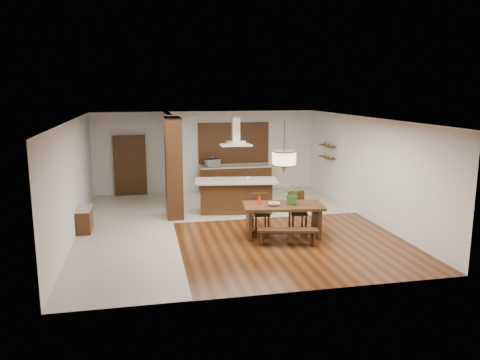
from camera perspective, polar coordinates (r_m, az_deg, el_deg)
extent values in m
plane|color=#3B1C0A|center=(12.91, -1.31, -5.51)|extent=(9.00, 9.00, 0.00)
cube|color=white|center=(12.40, -1.37, 7.45)|extent=(8.00, 9.00, 0.04)
cube|color=silver|center=(16.97, -4.13, 3.45)|extent=(8.00, 0.04, 2.90)
cube|color=silver|center=(8.29, 4.40, -4.50)|extent=(8.00, 0.04, 2.90)
cube|color=silver|center=(12.49, -19.69, 0.13)|extent=(0.04, 9.00, 2.90)
cube|color=silver|center=(13.86, 15.15, 1.41)|extent=(0.04, 9.00, 2.90)
cube|color=beige|center=(12.71, -13.65, -6.06)|extent=(2.50, 9.00, 0.01)
cube|color=beige|center=(15.52, 1.53, -2.66)|extent=(5.50, 4.00, 0.01)
cube|color=#3F200F|center=(12.40, -1.37, 7.38)|extent=(8.00, 9.00, 0.02)
cube|color=black|center=(13.58, -8.09, 1.49)|extent=(0.45, 1.00, 2.90)
cube|color=silver|center=(15.65, -8.62, 2.72)|extent=(0.18, 2.40, 2.90)
cube|color=black|center=(12.90, -18.41, -4.63)|extent=(0.37, 0.88, 0.63)
cube|color=black|center=(16.78, -13.24, 1.72)|extent=(1.10, 0.20, 2.10)
cube|color=black|center=(17.00, -0.61, 0.08)|extent=(2.60, 0.60, 0.90)
cube|color=#BEB3A6|center=(16.91, -0.61, 1.66)|extent=(2.60, 0.62, 0.05)
cube|color=olive|center=(17.05, -0.79, 4.53)|extent=(2.60, 0.08, 1.50)
cube|color=black|center=(16.15, 10.56, 2.73)|extent=(0.26, 0.90, 0.04)
cube|color=black|center=(16.10, 10.61, 4.14)|extent=(0.26, 0.90, 0.04)
cube|color=black|center=(11.79, 5.28, -3.15)|extent=(2.10, 1.26, 0.07)
cube|color=black|center=(11.79, 1.10, -5.18)|extent=(0.20, 0.80, 0.76)
cube|color=black|center=(12.06, 9.29, -4.96)|extent=(0.20, 0.80, 0.76)
imported|color=#316D24|center=(11.83, 6.45, -1.73)|extent=(0.56, 0.52, 0.50)
imported|color=beige|center=(11.65, 4.19, -2.96)|extent=(0.35, 0.35, 0.07)
cone|color=red|center=(11.77, 2.38, -2.37)|extent=(0.20, 0.20, 0.24)
cylinder|color=gold|center=(11.75, 8.05, -2.84)|extent=(0.08, 0.08, 0.10)
cube|color=black|center=(14.12, -0.51, -2.06)|extent=(2.21, 1.10, 0.95)
cube|color=#BEB3A6|center=(13.96, -0.47, -0.10)|extent=(2.57, 1.40, 0.05)
imported|color=silver|center=(13.99, 1.03, 0.22)|extent=(0.12, 0.12, 0.09)
imported|color=silver|center=(16.73, -3.41, 2.10)|extent=(0.60, 0.51, 0.28)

